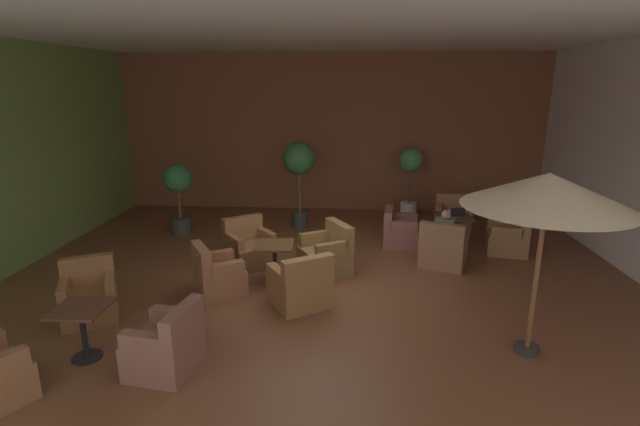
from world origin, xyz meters
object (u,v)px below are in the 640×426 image
at_px(potted_tree_mid_left, 410,172).
at_px(potted_tree_left_corner, 299,165).
at_px(potted_tree_mid_right, 178,190).
at_px(armchair_mid_center_east, 166,346).
at_px(patron_blue_shirt, 445,229).
at_px(armchair_front_left_west, 453,219).
at_px(armchair_mid_center_south, 90,298).
at_px(armchair_front_right_west, 301,286).
at_px(cafe_table_front_right, 275,253).
at_px(patio_umbrella_tall_red, 548,191).
at_px(cafe_table_front_left, 453,224).
at_px(armchair_front_left_east, 443,249).
at_px(armchair_front_left_south, 508,238).
at_px(iced_drink_cup, 450,212).
at_px(armchair_front_right_north, 327,255).
at_px(cafe_table_mid_center, 82,320).
at_px(armchair_front_right_east, 249,248).
at_px(open_laptop, 456,214).
at_px(armchair_front_left_north, 400,231).
at_px(armchair_front_right_south, 217,276).

bearing_deg(potted_tree_mid_left, potted_tree_left_corner, -160.96).
distance_m(potted_tree_left_corner, potted_tree_mid_right, 2.78).
height_order(armchair_mid_center_east, patron_blue_shirt, patron_blue_shirt).
distance_m(armchair_front_left_west, armchair_mid_center_south, 7.59).
bearing_deg(armchair_front_right_west, cafe_table_front_right, 122.24).
distance_m(armchair_front_right_west, patio_umbrella_tall_red, 3.68).
bearing_deg(cafe_table_front_left, armchair_mid_center_east, -132.70).
relative_size(armchair_mid_center_east, patron_blue_shirt, 1.38).
xyz_separation_m(armchair_front_left_east, patio_umbrella_tall_red, (0.53, -2.94, 1.78)).
bearing_deg(potted_tree_left_corner, armchair_front_left_south, -18.19).
xyz_separation_m(cafe_table_front_left, potted_tree_mid_left, (-0.66, 2.18, 0.68)).
height_order(armchair_mid_center_east, iced_drink_cup, armchair_mid_center_east).
relative_size(potted_tree_mid_right, iced_drink_cup, 14.64).
bearing_deg(patio_umbrella_tall_red, armchair_front_right_north, 137.53).
bearing_deg(potted_tree_mid_right, armchair_front_left_south, -6.33).
bearing_deg(potted_tree_left_corner, iced_drink_cup, -19.80).
relative_size(armchair_front_left_west, potted_tree_left_corner, 0.46).
bearing_deg(potted_tree_left_corner, patio_umbrella_tall_red, -56.30).
bearing_deg(iced_drink_cup, cafe_table_front_left, -53.06).
bearing_deg(cafe_table_mid_center, iced_drink_cup, 40.44).
bearing_deg(armchair_front_right_north, cafe_table_front_right, -150.15).
distance_m(armchair_front_right_east, potted_tree_mid_right, 2.76).
relative_size(armchair_front_right_west, iced_drink_cup, 9.96).
bearing_deg(patio_umbrella_tall_red, open_laptop, 91.70).
distance_m(armchair_front_left_east, armchair_front_right_east, 3.65).
distance_m(cafe_table_front_right, armchair_mid_center_east, 2.79).
bearing_deg(patio_umbrella_tall_red, armchair_mid_center_east, -171.29).
height_order(armchair_front_left_north, armchair_front_right_south, armchair_front_right_south).
xyz_separation_m(armchair_front_left_west, patron_blue_shirt, (-0.59, -2.05, 0.38)).
distance_m(armchair_front_left_south, armchair_front_right_south, 5.82).
relative_size(cafe_table_front_left, armchair_front_left_north, 0.85).
distance_m(armchair_front_right_west, open_laptop, 4.05).
relative_size(armchair_front_left_north, armchair_front_left_east, 0.84).
height_order(armchair_front_right_east, open_laptop, open_laptop).
relative_size(armchair_front_right_west, armchair_mid_center_south, 1.12).
height_order(armchair_front_left_north, armchair_front_left_west, armchair_front_left_west).
distance_m(armchair_front_left_north, potted_tree_mid_left, 2.27).
distance_m(armchair_front_left_north, patron_blue_shirt, 1.38).
distance_m(armchair_front_left_west, armchair_mid_center_east, 7.26).
relative_size(cafe_table_mid_center, potted_tree_left_corner, 0.34).
xyz_separation_m(potted_tree_left_corner, potted_tree_mid_left, (2.66, 0.92, -0.32)).
xyz_separation_m(cafe_table_front_left, open_laptop, (0.04, -0.05, 0.24)).
bearing_deg(armchair_front_left_south, armchair_front_left_east, -150.08).
bearing_deg(armchair_front_right_north, potted_tree_left_corner, 106.03).
xyz_separation_m(cafe_table_front_right, armchair_front_right_east, (-0.62, 0.79, -0.21)).
relative_size(armchair_front_right_north, cafe_table_mid_center, 1.55).
bearing_deg(armchair_front_right_east, armchair_front_right_north, -11.17).
bearing_deg(armchair_front_left_east, open_laptop, 66.66).
bearing_deg(potted_tree_left_corner, armchair_front_right_north, -73.97).
distance_m(cafe_table_front_right, patio_umbrella_tall_red, 4.36).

